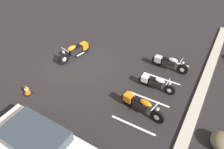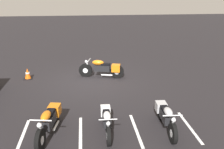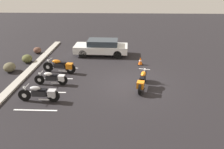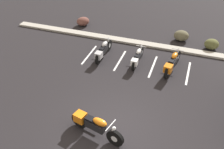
{
  "view_description": "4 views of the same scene",
  "coord_description": "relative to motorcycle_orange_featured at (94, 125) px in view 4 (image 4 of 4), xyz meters",
  "views": [
    {
      "loc": [
        8.02,
        6.92,
        7.8
      ],
      "look_at": [
        0.59,
        2.69,
        0.75
      ],
      "focal_mm": 35.0,
      "sensor_mm": 36.0,
      "label": 1
    },
    {
      "loc": [
        0.37,
        12.18,
        4.51
      ],
      "look_at": [
        -0.79,
        1.65,
        0.89
      ],
      "focal_mm": 42.0,
      "sensor_mm": 36.0,
      "label": 2
    },
    {
      "loc": [
        -11.78,
        0.78,
        5.71
      ],
      "look_at": [
        -0.76,
        1.19,
        0.91
      ],
      "focal_mm": 35.0,
      "sensor_mm": 36.0,
      "label": 3
    },
    {
      "loc": [
        2.28,
        -6.73,
        7.71
      ],
      "look_at": [
        -0.83,
        2.26,
        0.85
      ],
      "focal_mm": 42.0,
      "sensor_mm": 36.0,
      "label": 4
    }
  ],
  "objects": [
    {
      "name": "stall_line_3",
      "position": [
        2.98,
        5.28,
        -0.48
      ],
      "size": [
        0.1,
        2.1,
        0.0
      ],
      "primitive_type": "cube",
      "color": "white",
      "rests_on": "ground"
    },
    {
      "name": "parked_bike_0",
      "position": [
        -1.63,
        5.26,
        -0.04
      ],
      "size": [
        0.6,
        2.14,
        0.84
      ],
      "rotation": [
        0.0,
        0.0,
        1.54
      ],
      "color": "black",
      "rests_on": "ground"
    },
    {
      "name": "stall_line_0",
      "position": [
        -2.48,
        5.28,
        -0.48
      ],
      "size": [
        0.1,
        2.1,
        0.0
      ],
      "primitive_type": "cube",
      "color": "white",
      "rests_on": "ground"
    },
    {
      "name": "landscape_rock_0",
      "position": [
        3.96,
        8.21,
        -0.18
      ],
      "size": [
        1.05,
        1.0,
        0.61
      ],
      "primitive_type": "ellipsoid",
      "rotation": [
        0.0,
        0.0,
        0.4
      ],
      "color": "brown",
      "rests_on": "ground"
    },
    {
      "name": "motorcycle_orange_featured",
      "position": [
        0.0,
        0.0,
        0.0
      ],
      "size": [
        2.29,
        0.89,
        0.92
      ],
      "rotation": [
        0.0,
        0.0,
        -0.24
      ],
      "color": "black",
      "rests_on": "ground"
    },
    {
      "name": "landscape_rock_1",
      "position": [
        -4.38,
        8.7,
        -0.2
      ],
      "size": [
        1.1,
        1.1,
        0.57
      ],
      "primitive_type": "ellipsoid",
      "rotation": [
        0.0,
        0.0,
        0.79
      ],
      "color": "brown",
      "rests_on": "ground"
    },
    {
      "name": "stall_line_1",
      "position": [
        -0.66,
        5.28,
        -0.48
      ],
      "size": [
        0.1,
        2.1,
        0.0
      ],
      "primitive_type": "cube",
      "color": "white",
      "rests_on": "ground"
    },
    {
      "name": "concrete_curb",
      "position": [
        0.58,
        7.42,
        -0.43
      ],
      "size": [
        18.0,
        0.5,
        0.12
      ],
      "primitive_type": "cube",
      "color": "#A8A399",
      "rests_on": "ground"
    },
    {
      "name": "ground",
      "position": [
        0.58,
        0.51,
        -0.49
      ],
      "size": [
        60.0,
        60.0,
        0.0
      ],
      "primitive_type": "plane",
      "color": "black"
    },
    {
      "name": "parked_bike_2",
      "position": [
        2.12,
        5.2,
        -0.01
      ],
      "size": [
        0.77,
        2.27,
        0.9
      ],
      "rotation": [
        0.0,
        0.0,
        1.4
      ],
      "color": "black",
      "rests_on": "ground"
    },
    {
      "name": "stall_line_2",
      "position": [
        1.16,
        5.28,
        -0.48
      ],
      "size": [
        0.1,
        2.1,
        0.0
      ],
      "primitive_type": "cube",
      "color": "white",
      "rests_on": "ground"
    },
    {
      "name": "landscape_rock_3",
      "position": [
        2.17,
        8.7,
        -0.17
      ],
      "size": [
        1.0,
        0.89,
        0.63
      ],
      "primitive_type": "ellipsoid",
      "rotation": [
        0.0,
        0.0,
        0.15
      ],
      "color": "brown",
      "rests_on": "ground"
    },
    {
      "name": "parked_bike_1",
      "position": [
        0.31,
        5.22,
        -0.07
      ],
      "size": [
        0.55,
        1.97,
        0.78
      ],
      "rotation": [
        0.0,
        0.0,
        1.55
      ],
      "color": "black",
      "rests_on": "ground"
    }
  ]
}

